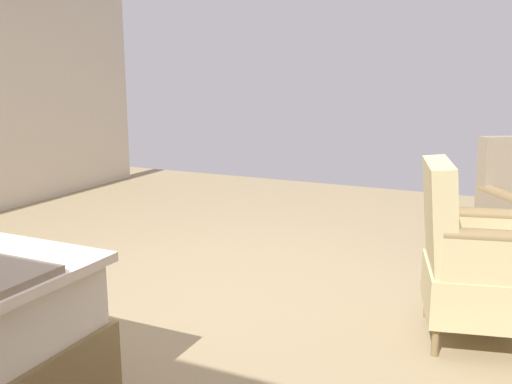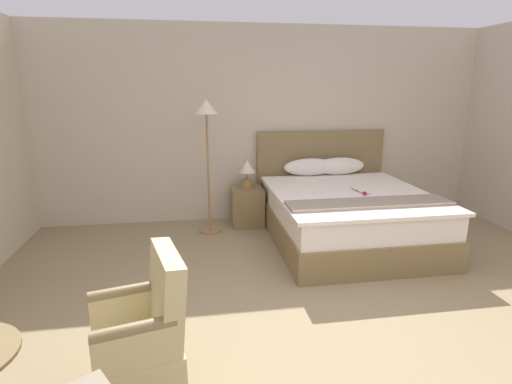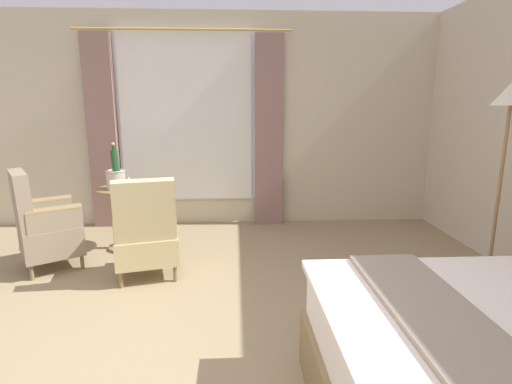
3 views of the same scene
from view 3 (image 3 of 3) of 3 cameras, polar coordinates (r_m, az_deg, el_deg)
name	(u,v)px [view 3 (image 3 of 3)]	position (r m, az deg, el deg)	size (l,w,h in m)	color
ground_plane	(133,374)	(2.72, -17.12, -23.63)	(8.01, 8.01, 0.00)	#95815D
wall_window_side	(187,122)	(5.40, -9.77, 9.85)	(0.27, 6.63, 2.73)	beige
floor_lamp_brass	(507,129)	(3.65, 32.24, 7.59)	(0.28, 0.28, 1.75)	#9E744B
side_table_round	(124,215)	(4.66, -18.28, -3.11)	(0.57, 0.57, 0.69)	olive
champagne_bucket	(116,176)	(4.52, -19.40, 2.16)	(0.21, 0.21, 0.50)	beige
wine_glass_near_bucket	(129,181)	(4.45, -17.67, 1.55)	(0.07, 0.07, 0.14)	white
wine_glass_near_edge	(120,178)	(4.73, -18.91, 1.97)	(0.07, 0.07, 0.13)	white
snack_plate	(131,185)	(4.71, -17.43, 1.00)	(0.18, 0.18, 0.04)	white
armchair_by_window	(146,233)	(3.79, -15.48, -5.63)	(0.64, 0.65, 0.96)	olive
armchair_facing_bed	(44,225)	(4.39, -28.04, -4.24)	(0.75, 0.74, 0.98)	olive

